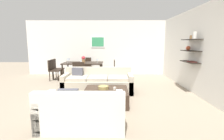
{
  "coord_description": "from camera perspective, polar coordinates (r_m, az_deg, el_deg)",
  "views": [
    {
      "loc": [
        0.43,
        -5.06,
        1.59
      ],
      "look_at": [
        0.39,
        0.2,
        0.75
      ],
      "focal_mm": 27.05,
      "sensor_mm": 36.0,
      "label": 1
    }
  ],
  "objects": [
    {
      "name": "dining_table",
      "position": [
        7.51,
        -9.73,
        2.0
      ],
      "size": [
        1.7,
        1.0,
        0.75
      ],
      "color": "black",
      "rests_on": "ground"
    },
    {
      "name": "decorative_bowl",
      "position": [
        4.53,
        -2.93,
        -5.85
      ],
      "size": [
        0.29,
        0.29,
        0.08
      ],
      "color": "#99844C",
      "rests_on": "coffee_table"
    },
    {
      "name": "back_wall_unit",
      "position": [
        8.6,
        -0.51,
        7.5
      ],
      "size": [
        8.4,
        0.09,
        2.7
      ],
      "color": "silver",
      "rests_on": "ground"
    },
    {
      "name": "wine_glass_head",
      "position": [
        7.92,
        -9.21,
        3.65
      ],
      "size": [
        0.06,
        0.06,
        0.15
      ],
      "color": "silver",
      "rests_on": "dining_table"
    },
    {
      "name": "dining_chair_left_far",
      "position": [
        8.06,
        -18.26,
        0.88
      ],
      "size": [
        0.44,
        0.44,
        0.88
      ],
      "color": "black",
      "rests_on": "ground"
    },
    {
      "name": "ground_plane",
      "position": [
        5.33,
        -4.3,
        -8.33
      ],
      "size": [
        18.0,
        18.0,
        0.0
      ],
      "primitive_type": "plane",
      "color": "gray"
    },
    {
      "name": "wine_glass_foot",
      "position": [
        7.06,
        -10.39,
        3.04
      ],
      "size": [
        0.06,
        0.06,
        0.17
      ],
      "color": "silver",
      "rests_on": "dining_table"
    },
    {
      "name": "dining_chair_left_near",
      "position": [
        7.64,
        -19.32,
        0.4
      ],
      "size": [
        0.44,
        0.44,
        0.88
      ],
      "color": "black",
      "rests_on": "ground"
    },
    {
      "name": "wine_glass_left_near",
      "position": [
        7.51,
        -14.79,
        3.39
      ],
      "size": [
        0.07,
        0.07,
        0.19
      ],
      "color": "silver",
      "rests_on": "dining_table"
    },
    {
      "name": "dining_chair_foot",
      "position": [
        6.65,
        -11.05,
        -0.48
      ],
      "size": [
        0.44,
        0.44,
        0.88
      ],
      "color": "black",
      "rests_on": "ground"
    },
    {
      "name": "sofa_beige",
      "position": [
        5.58,
        -4.81,
        -4.43
      ],
      "size": [
        2.22,
        0.9,
        0.78
      ],
      "color": "#B2A893",
      "rests_on": "ground"
    },
    {
      "name": "candle_jar",
      "position": [
        4.48,
        0.87,
        -6.18
      ],
      "size": [
        0.07,
        0.07,
        0.06
      ],
      "primitive_type": "cylinder",
      "color": "silver",
      "rests_on": "coffee_table"
    },
    {
      "name": "dining_chair_right_near",
      "position": [
        7.19,
        -0.09,
        0.4
      ],
      "size": [
        0.44,
        0.44,
        0.88
      ],
      "color": "black",
      "rests_on": "ground"
    },
    {
      "name": "right_wall_shelf_unit",
      "position": [
        6.23,
        25.19,
        6.01
      ],
      "size": [
        0.34,
        8.2,
        2.7
      ],
      "color": "silver",
      "rests_on": "ground"
    },
    {
      "name": "loveseat_white",
      "position": [
        3.38,
        -10.03,
        -13.69
      ],
      "size": [
        1.58,
        0.9,
        0.78
      ],
      "color": "silver",
      "rests_on": "ground"
    },
    {
      "name": "wine_glass_right_near",
      "position": [
        7.28,
        -4.93,
        3.43
      ],
      "size": [
        0.07,
        0.07,
        0.18
      ],
      "color": "silver",
      "rests_on": "dining_table"
    },
    {
      "name": "centerpiece_vase",
      "position": [
        7.47,
        -9.64,
        3.64
      ],
      "size": [
        0.16,
        0.16,
        0.29
      ],
      "color": "olive",
      "rests_on": "dining_table"
    },
    {
      "name": "wine_glass_left_far",
      "position": [
        7.75,
        -14.32,
        3.52
      ],
      "size": [
        0.08,
        0.08,
        0.18
      ],
      "color": "silver",
      "rests_on": "dining_table"
    },
    {
      "name": "coffee_table",
      "position": [
        4.52,
        -2.01,
        -8.98
      ],
      "size": [
        1.14,
        1.03,
        0.38
      ],
      "color": "#38281E",
      "rests_on": "ground"
    },
    {
      "name": "dining_chair_head",
      "position": [
        8.42,
        -8.63,
        1.57
      ],
      "size": [
        0.44,
        0.44,
        0.88
      ],
      "color": "black",
      "rests_on": "ground"
    }
  ]
}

